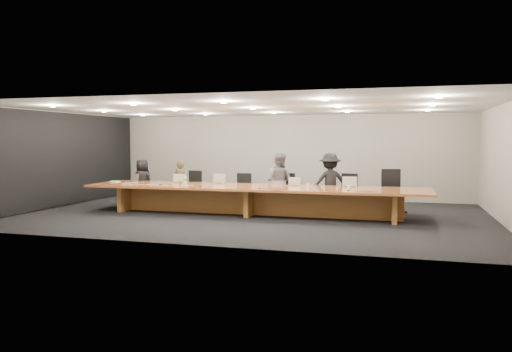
% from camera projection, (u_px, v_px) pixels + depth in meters
% --- Properties ---
extents(ground, '(12.00, 12.00, 0.00)m').
position_uv_depth(ground, '(253.00, 215.00, 13.11)').
color(ground, black).
rests_on(ground, ground).
extents(back_wall, '(12.00, 0.02, 2.80)m').
position_uv_depth(back_wall, '(287.00, 157.00, 16.84)').
color(back_wall, '#B8B2A7').
rests_on(back_wall, ground).
extents(left_wall_panel, '(0.08, 7.84, 2.74)m').
position_uv_depth(left_wall_panel, '(60.00, 160.00, 14.67)').
color(left_wall_panel, black).
rests_on(left_wall_panel, ground).
extents(conference_table, '(9.00, 1.80, 0.75)m').
position_uv_depth(conference_table, '(253.00, 195.00, 13.07)').
color(conference_table, brown).
rests_on(conference_table, ground).
extents(chair_far_left, '(0.62, 0.62, 1.05)m').
position_uv_depth(chair_far_left, '(139.00, 187.00, 15.32)').
color(chair_far_left, black).
rests_on(chair_far_left, ground).
extents(chair_left, '(0.64, 0.64, 1.07)m').
position_uv_depth(chair_left, '(191.00, 188.00, 14.90)').
color(chair_left, black).
rests_on(chair_left, ground).
extents(chair_mid_left, '(0.57, 0.57, 1.02)m').
position_uv_depth(chair_mid_left, '(243.00, 190.00, 14.44)').
color(chair_mid_left, black).
rests_on(chair_mid_left, ground).
extents(chair_mid_right, '(0.62, 0.62, 1.04)m').
position_uv_depth(chair_mid_right, '(285.00, 191.00, 14.10)').
color(chair_mid_right, black).
rests_on(chair_mid_right, ground).
extents(chair_right, '(0.62, 0.62, 1.07)m').
position_uv_depth(chair_right, '(347.00, 193.00, 13.55)').
color(chair_right, black).
rests_on(chair_right, ground).
extents(chair_far_right, '(0.73, 0.73, 1.21)m').
position_uv_depth(chair_far_right, '(392.00, 191.00, 13.27)').
color(chair_far_right, black).
rests_on(chair_far_right, ground).
extents(person_a, '(0.71, 0.49, 1.39)m').
position_uv_depth(person_a, '(142.00, 181.00, 15.34)').
color(person_a, black).
rests_on(person_a, ground).
extents(person_b, '(0.56, 0.42, 1.38)m').
position_uv_depth(person_b, '(181.00, 183.00, 14.90)').
color(person_b, '#3B3520').
rests_on(person_b, ground).
extents(person_c, '(0.90, 0.78, 1.61)m').
position_uv_depth(person_c, '(279.00, 181.00, 14.01)').
color(person_c, '#555457').
rests_on(person_c, ground).
extents(person_d, '(1.18, 0.94, 1.60)m').
position_uv_depth(person_d, '(330.00, 182.00, 13.63)').
color(person_d, black).
rests_on(person_d, ground).
extents(laptop_a, '(0.38, 0.33, 0.25)m').
position_uv_depth(laptop_a, '(132.00, 178.00, 14.38)').
color(laptop_a, tan).
rests_on(laptop_a, conference_table).
extents(laptop_b, '(0.38, 0.30, 0.27)m').
position_uv_depth(laptop_b, '(178.00, 178.00, 14.05)').
color(laptop_b, '#C0B093').
rests_on(laptop_b, conference_table).
extents(laptop_c, '(0.41, 0.32, 0.29)m').
position_uv_depth(laptop_c, '(217.00, 179.00, 13.76)').
color(laptop_c, '#BCAC90').
rests_on(laptop_c, conference_table).
extents(laptop_d, '(0.31, 0.23, 0.24)m').
position_uv_depth(laptop_d, '(294.00, 182.00, 13.05)').
color(laptop_d, '#B8A68D').
rests_on(laptop_d, conference_table).
extents(laptop_e, '(0.40, 0.31, 0.29)m').
position_uv_depth(laptop_e, '(350.00, 182.00, 12.67)').
color(laptop_e, '#BCB090').
rests_on(laptop_e, conference_table).
extents(water_bottle, '(0.08, 0.08, 0.21)m').
position_uv_depth(water_bottle, '(185.00, 180.00, 13.87)').
color(water_bottle, silver).
rests_on(water_bottle, conference_table).
extents(amber_mug, '(0.08, 0.08, 0.09)m').
position_uv_depth(amber_mug, '(180.00, 183.00, 13.71)').
color(amber_mug, brown).
rests_on(amber_mug, conference_table).
extents(paper_cup_near, '(0.09, 0.09, 0.09)m').
position_uv_depth(paper_cup_near, '(308.00, 185.00, 12.87)').
color(paper_cup_near, beige).
rests_on(paper_cup_near, conference_table).
extents(paper_cup_far, '(0.10, 0.10, 0.09)m').
position_uv_depth(paper_cup_far, '(349.00, 187.00, 12.38)').
color(paper_cup_far, white).
rests_on(paper_cup_far, conference_table).
extents(notepad, '(0.31, 0.27, 0.02)m').
position_uv_depth(notepad, '(115.00, 182.00, 14.47)').
color(notepad, silver).
rests_on(notepad, conference_table).
extents(lime_gadget, '(0.17, 0.12, 0.02)m').
position_uv_depth(lime_gadget, '(114.00, 181.00, 14.46)').
color(lime_gadget, green).
rests_on(lime_gadget, notepad).
extents(av_box, '(0.27, 0.24, 0.03)m').
position_uv_depth(av_box, '(126.00, 184.00, 13.65)').
color(av_box, silver).
rests_on(av_box, conference_table).
extents(mic_left, '(0.15, 0.15, 0.03)m').
position_uv_depth(mic_left, '(161.00, 185.00, 13.38)').
color(mic_left, black).
rests_on(mic_left, conference_table).
extents(mic_center, '(0.11, 0.11, 0.03)m').
position_uv_depth(mic_center, '(260.00, 188.00, 12.45)').
color(mic_center, black).
rests_on(mic_center, conference_table).
extents(mic_right, '(0.11, 0.11, 0.03)m').
position_uv_depth(mic_right, '(349.00, 190.00, 11.87)').
color(mic_right, black).
rests_on(mic_right, conference_table).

